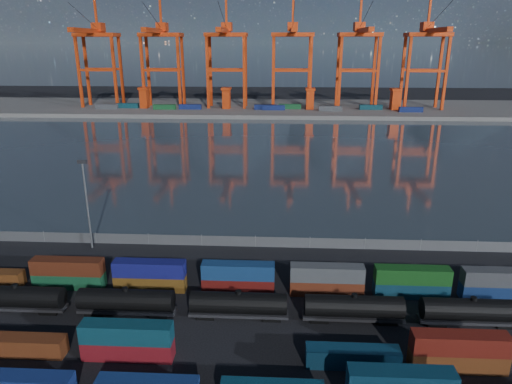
{
  "coord_description": "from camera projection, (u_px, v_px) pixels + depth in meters",
  "views": [
    {
      "loc": [
        4.16,
        -48.89,
        35.87
      ],
      "look_at": [
        0.0,
        30.0,
        10.0
      ],
      "focal_mm": 32.0,
      "sensor_mm": 36.0,
      "label": 1
    }
  ],
  "objects": [
    {
      "name": "ground",
      "position": [
        244.0,
        340.0,
        57.76
      ],
      "size": [
        700.0,
        700.0,
        0.0
      ],
      "primitive_type": "plane",
      "color": "black",
      "rests_on": "ground"
    },
    {
      "name": "harbor_water",
      "position": [
        267.0,
        152.0,
        157.41
      ],
      "size": [
        700.0,
        700.0,
        0.0
      ],
      "primitive_type": "plane",
      "color": "#2A343D",
      "rests_on": "ground"
    },
    {
      "name": "far_quay",
      "position": [
        273.0,
        108.0,
        256.75
      ],
      "size": [
        700.0,
        70.0,
        2.0
      ],
      "primitive_type": "cube",
      "color": "#514F4C",
      "rests_on": "ground"
    },
    {
      "name": "container_row_south",
      "position": [
        81.0,
        382.0,
        48.16
      ],
      "size": [
        138.16,
        2.2,
        4.68
      ],
      "color": "#434648",
      "rests_on": "ground"
    },
    {
      "name": "container_row_mid",
      "position": [
        252.0,
        349.0,
        53.34
      ],
      "size": [
        140.42,
        2.21,
        4.7
      ],
      "color": "#46494B",
      "rests_on": "ground"
    },
    {
      "name": "container_row_north",
      "position": [
        293.0,
        280.0,
        68.05
      ],
      "size": [
        139.84,
        2.21,
        4.72
      ],
      "color": "#13125A",
      "rests_on": "ground"
    },
    {
      "name": "tanker_string",
      "position": [
        126.0,
        301.0,
        62.65
      ],
      "size": [
        106.58,
        2.92,
        4.18
      ],
      "color": "black",
      "rests_on": "ground"
    },
    {
      "name": "waterfront_fence",
      "position": [
        255.0,
        242.0,
        84.03
      ],
      "size": [
        160.12,
        0.12,
        2.2
      ],
      "color": "#595B5E",
      "rests_on": "ground"
    },
    {
      "name": "yard_light_mast",
      "position": [
        87.0,
        200.0,
        81.05
      ],
      "size": [
        1.6,
        0.4,
        16.6
      ],
      "color": "slate",
      "rests_on": "ground"
    },
    {
      "name": "gantry_cranes",
      "position": [
        259.0,
        44.0,
        240.2
      ],
      "size": [
        197.25,
        42.71,
        57.84
      ],
      "color": "red",
      "rests_on": "ground"
    },
    {
      "name": "quay_containers",
      "position": [
        252.0,
        107.0,
        242.79
      ],
      "size": [
        172.58,
        10.99,
        2.6
      ],
      "color": "navy",
      "rests_on": "far_quay"
    },
    {
      "name": "straddle_carriers",
      "position": [
        268.0,
        98.0,
        245.26
      ],
      "size": [
        140.0,
        7.0,
        11.1
      ],
      "color": "red",
      "rests_on": "far_quay"
    }
  ]
}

